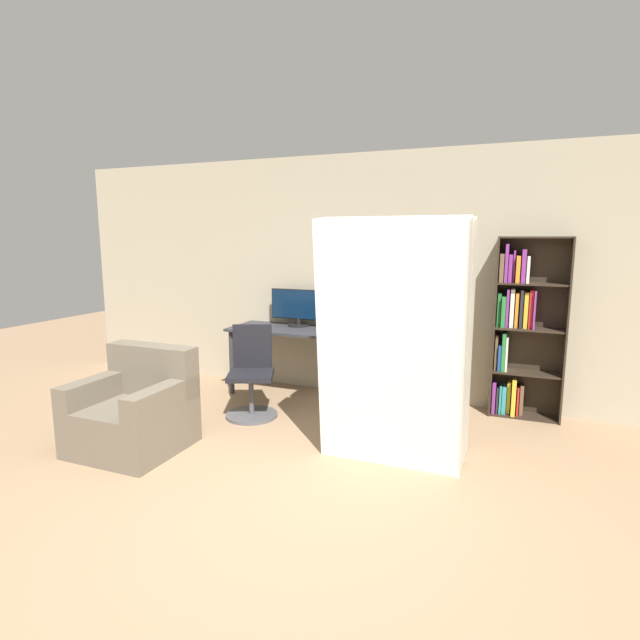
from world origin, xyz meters
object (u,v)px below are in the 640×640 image
(armchair, at_px, (136,411))
(mattress_far, at_px, (400,338))
(office_chair, at_px, (252,380))
(mattress_near, at_px, (391,345))
(bookshelf, at_px, (521,328))
(monitor, at_px, (298,307))

(armchair, bearing_deg, mattress_far, 20.47)
(mattress_far, xyz_separation_m, armchair, (-2.11, -0.79, -0.65))
(office_chair, bearing_deg, mattress_near, -20.19)
(bookshelf, xyz_separation_m, mattress_near, (-0.92, -1.58, 0.08))
(monitor, height_order, office_chair, monitor)
(office_chair, distance_m, armchair, 1.19)
(bookshelf, distance_m, mattress_far, 1.58)
(monitor, height_order, bookshelf, bookshelf)
(monitor, bearing_deg, armchair, -106.92)
(monitor, relative_size, bookshelf, 0.38)
(bookshelf, relative_size, mattress_near, 0.92)
(mattress_far, bearing_deg, bookshelf, 54.21)
(mattress_near, distance_m, mattress_far, 0.30)
(office_chair, height_order, mattress_near, mattress_near)
(bookshelf, xyz_separation_m, armchair, (-3.03, -2.07, -0.58))
(monitor, distance_m, mattress_far, 1.94)
(monitor, relative_size, mattress_near, 0.35)
(monitor, height_order, mattress_far, mattress_far)
(monitor, distance_m, bookshelf, 2.41)
(monitor, relative_size, mattress_far, 0.35)
(bookshelf, height_order, mattress_near, mattress_near)
(monitor, height_order, mattress_near, mattress_near)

